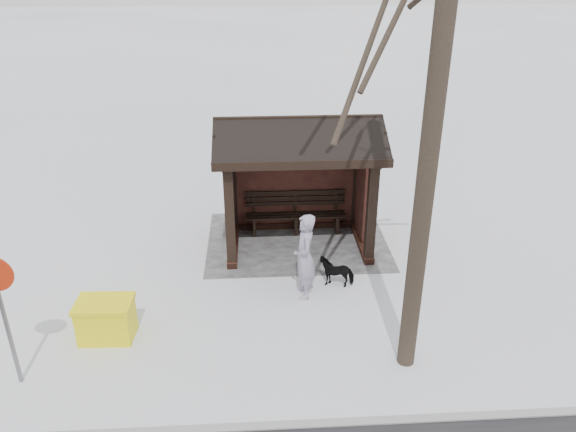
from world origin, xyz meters
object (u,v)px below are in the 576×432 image
at_px(dog, 337,271).
at_px(grit_bin, 106,319).
at_px(bus_shelter, 298,155).
at_px(pedestrian, 305,257).

bearing_deg(dog, grit_bin, -60.83).
xyz_separation_m(bus_shelter, pedestrian, (0.03, 2.26, -1.28)).
xyz_separation_m(bus_shelter, dog, (-0.68, 1.87, -1.86)).
relative_size(pedestrian, dog, 2.47).
xyz_separation_m(dog, grit_bin, (4.32, 1.51, 0.08)).
bearing_deg(dog, pedestrian, -51.30).
distance_m(bus_shelter, grit_bin, 5.28).
bearing_deg(grit_bin, pedestrian, -160.29).
height_order(bus_shelter, pedestrian, bus_shelter).
height_order(pedestrian, grit_bin, pedestrian).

